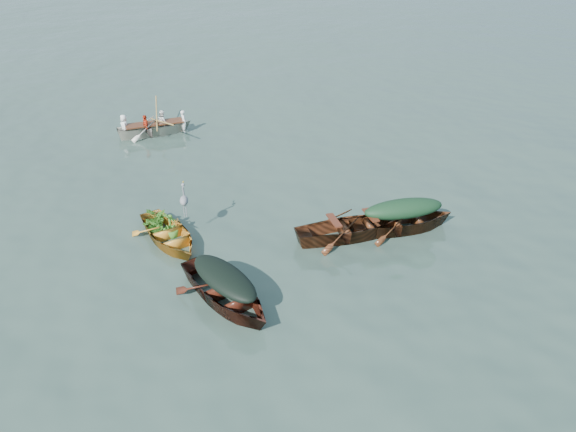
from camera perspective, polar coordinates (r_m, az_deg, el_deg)
name	(u,v)px	position (r m, az deg, el deg)	size (l,w,h in m)	color
ground	(314,264)	(13.98, 2.65, -4.91)	(140.00, 140.00, 0.00)	#384F44
yellow_dinghy	(169,242)	(15.15, -11.95, -2.62)	(1.42, 3.27, 0.89)	orange
dark_covered_boat	(226,302)	(12.83, -6.32, -8.70)	(1.46, 3.92, 1.00)	#411D0F
green_tarp_boat	(401,231)	(15.65, 11.42, -1.46)	(1.26, 4.05, 0.92)	#532E13
open_wooden_boat	(351,237)	(15.13, 6.44, -2.16)	(1.33, 4.27, 0.99)	brown
rowed_boat	(156,135)	(22.41, -13.29, 8.06)	(1.18, 3.94, 0.92)	silver
dark_tarp_cover	(224,277)	(12.41, -6.49, -6.16)	(0.80, 2.16, 0.40)	black
green_tarp_cover	(404,207)	(15.29, 11.69, 0.86)	(0.69, 2.23, 0.52)	#15331B
thwart_benches	(352,221)	(14.87, 6.55, -0.47)	(0.80, 2.13, 0.04)	#4B1F11
heron	(185,206)	(14.92, -10.47, 1.03)	(0.28, 0.40, 0.92)	gray
dinghy_weeds	(159,209)	(15.24, -12.99, 0.70)	(0.70, 0.90, 0.60)	#30671B
rowers	(153,114)	(22.12, -13.54, 10.08)	(1.07, 2.76, 0.76)	white
oars	(154,122)	(22.24, -13.43, 9.23)	(2.60, 0.60, 0.06)	#A47E3E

